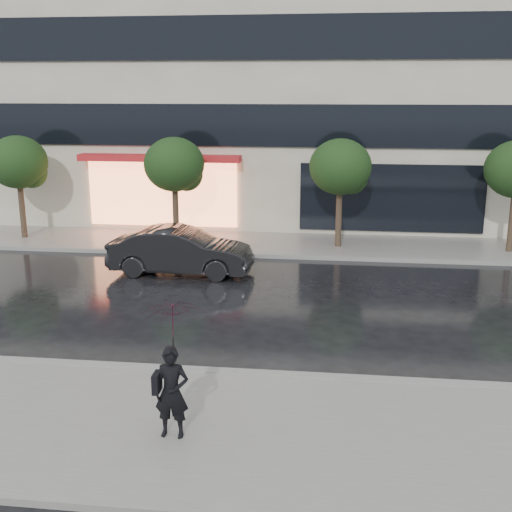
# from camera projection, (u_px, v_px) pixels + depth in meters

# --- Properties ---
(ground) EXTENTS (120.00, 120.00, 0.00)m
(ground) POSITION_uv_depth(u_px,v_px,m) (201.00, 355.00, 14.10)
(ground) COLOR black
(ground) RESTS_ON ground
(sidewalk_near) EXTENTS (60.00, 4.50, 0.12)m
(sidewalk_near) POSITION_uv_depth(u_px,v_px,m) (162.00, 428.00, 10.97)
(sidewalk_near) COLOR slate
(sidewalk_near) RESTS_ON ground
(sidewalk_far) EXTENTS (60.00, 3.50, 0.12)m
(sidewalk_far) POSITION_uv_depth(u_px,v_px,m) (257.00, 244.00, 23.93)
(sidewalk_far) COLOR slate
(sidewalk_far) RESTS_ON ground
(curb_near) EXTENTS (60.00, 0.25, 0.14)m
(curb_near) POSITION_uv_depth(u_px,v_px,m) (191.00, 371.00, 13.13)
(curb_near) COLOR gray
(curb_near) RESTS_ON ground
(curb_far) EXTENTS (60.00, 0.25, 0.14)m
(curb_far) POSITION_uv_depth(u_px,v_px,m) (251.00, 255.00, 22.25)
(curb_far) COLOR gray
(curb_far) RESTS_ON ground
(office_building) EXTENTS (30.00, 12.76, 18.00)m
(office_building) POSITION_uv_depth(u_px,v_px,m) (277.00, 12.00, 29.07)
(office_building) COLOR beige
(office_building) RESTS_ON ground
(tree_far_west) EXTENTS (2.20, 2.20, 3.99)m
(tree_far_west) POSITION_uv_depth(u_px,v_px,m) (20.00, 164.00, 24.04)
(tree_far_west) COLOR #33261C
(tree_far_west) RESTS_ON ground
(tree_mid_west) EXTENTS (2.20, 2.20, 3.99)m
(tree_mid_west) POSITION_uv_depth(u_px,v_px,m) (176.00, 166.00, 23.34)
(tree_mid_west) COLOR #33261C
(tree_mid_west) RESTS_ON ground
(tree_mid_east) EXTENTS (2.20, 2.20, 3.99)m
(tree_mid_east) POSITION_uv_depth(u_px,v_px,m) (342.00, 169.00, 22.63)
(tree_mid_east) COLOR #33261C
(tree_mid_east) RESTS_ON ground
(parked_car) EXTENTS (4.50, 1.66, 1.47)m
(parked_car) POSITION_uv_depth(u_px,v_px,m) (181.00, 251.00, 20.11)
(parked_car) COLOR black
(parked_car) RESTS_ON ground
(pedestrian_with_umbrella) EXTENTS (1.00, 1.02, 2.32)m
(pedestrian_with_umbrella) POSITION_uv_depth(u_px,v_px,m) (172.00, 347.00, 10.21)
(pedestrian_with_umbrella) COLOR black
(pedestrian_with_umbrella) RESTS_ON sidewalk_near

